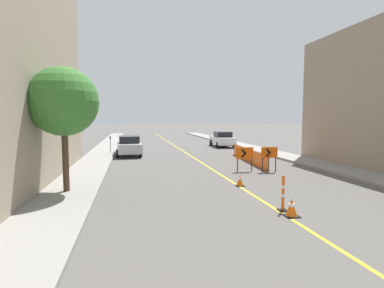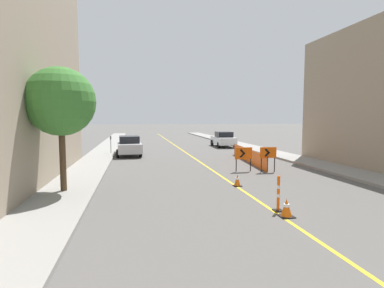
{
  "view_description": "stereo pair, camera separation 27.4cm",
  "coord_description": "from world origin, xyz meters",
  "views": [
    {
      "loc": [
        -4.67,
        3.91,
        3.03
      ],
      "look_at": [
        0.0,
        26.66,
        1.0
      ],
      "focal_mm": 28.0,
      "sensor_mm": 36.0,
      "label": 1
    },
    {
      "loc": [
        -4.41,
        3.86,
        3.03
      ],
      "look_at": [
        0.0,
        26.66,
        1.0
      ],
      "focal_mm": 28.0,
      "sensor_mm": 36.0,
      "label": 2
    }
  ],
  "objects": [
    {
      "name": "traffic_cone_third",
      "position": [
        0.14,
        12.11,
        0.28
      ],
      "size": [
        0.43,
        0.43,
        0.56
      ],
      "color": "black",
      "rests_on": "ground_plane"
    },
    {
      "name": "street_tree_left_near",
      "position": [
        -7.2,
        16.33,
        3.64
      ],
      "size": [
        2.68,
        2.68,
        4.86
      ],
      "color": "#4C3823",
      "rests_on": "sidewalk_left"
    },
    {
      "name": "delineator_post_rear",
      "position": [
        0.15,
        12.68,
        0.5
      ],
      "size": [
        0.29,
        0.29,
        1.17
      ],
      "color": "black",
      "rests_on": "ground_plane"
    },
    {
      "name": "sidewalk_right",
      "position": [
        7.09,
        30.96,
        0.07
      ],
      "size": [
        2.2,
        61.92,
        0.14
      ],
      "color": "gray",
      "rests_on": "ground_plane"
    },
    {
      "name": "arrow_barricade_primary",
      "position": [
        1.64,
        19.79,
        0.97
      ],
      "size": [
        1.01,
        0.09,
        1.37
      ],
      "rotation": [
        0.0,
        0.0,
        -0.01
      ],
      "color": "#EF560C",
      "rests_on": "ground_plane"
    },
    {
      "name": "lane_stripe",
      "position": [
        0.0,
        30.96,
        0.0
      ],
      "size": [
        0.12,
        61.92,
        0.01
      ],
      "color": "gold",
      "rests_on": "ground_plane"
    },
    {
      "name": "safety_mesh_fence",
      "position": [
        3.29,
        23.28,
        0.45
      ],
      "size": [
        0.92,
        8.16,
        0.9
      ],
      "rotation": [
        0.0,
        0.0,
        1.46
      ],
      "color": "#EF560C",
      "rests_on": "ground_plane"
    },
    {
      "name": "parked_car_curb_mid",
      "position": [
        4.79,
        34.07,
        0.8
      ],
      "size": [
        1.97,
        4.37,
        1.59
      ],
      "rotation": [
        0.0,
        0.0,
        -0.04
      ],
      "color": "silver",
      "rests_on": "ground_plane"
    },
    {
      "name": "parking_meter_far_curb",
      "position": [
        -6.34,
        29.38,
        1.13
      ],
      "size": [
        0.12,
        0.11,
        1.41
      ],
      "color": "#4C4C51",
      "rests_on": "sidewalk_left"
    },
    {
      "name": "sidewalk_left",
      "position": [
        -7.09,
        30.96,
        0.07
      ],
      "size": [
        2.2,
        61.92,
        0.14
      ],
      "color": "gray",
      "rests_on": "ground_plane"
    },
    {
      "name": "arrow_barricade_secondary",
      "position": [
        2.92,
        19.35,
        1.01
      ],
      "size": [
        0.94,
        0.12,
        1.4
      ],
      "rotation": [
        0.0,
        0.0,
        -0.07
      ],
      "color": "#EF560C",
      "rests_on": "ground_plane"
    },
    {
      "name": "parked_car_curb_near",
      "position": [
        -4.82,
        28.41,
        0.8
      ],
      "size": [
        2.04,
        4.4,
        1.59
      ],
      "rotation": [
        0.0,
        0.0,
        0.06
      ],
      "color": "#B7B7BC",
      "rests_on": "ground_plane"
    },
    {
      "name": "traffic_cone_fourth",
      "position": [
        0.06,
        16.35,
        0.26
      ],
      "size": [
        0.36,
        0.36,
        0.52
      ],
      "color": "black",
      "rests_on": "ground_plane"
    }
  ]
}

